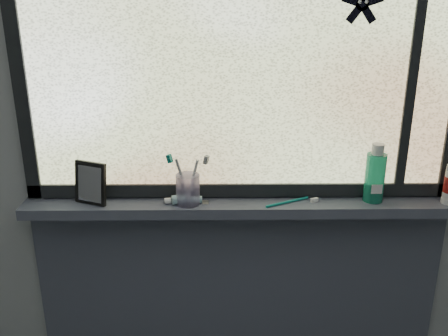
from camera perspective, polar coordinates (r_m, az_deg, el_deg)
wall_back at (r=1.85m, az=1.88°, el=3.57°), size 3.00×0.01×2.50m
windowsill at (r=1.87m, az=1.89°, el=-4.45°), size 1.62×0.14×0.04m
sill_apron at (r=2.18m, az=1.67°, el=-16.11°), size 1.62×0.02×0.98m
window_pane at (r=1.77m, az=2.02°, el=12.07°), size 1.50×0.01×1.00m
frame_bottom at (r=1.90m, az=1.85°, el=-2.47°), size 1.60×0.03×0.05m
frame_left at (r=1.90m, az=-22.53°, el=11.13°), size 0.05×0.03×1.10m
frame_mullion at (r=1.89m, az=20.86°, el=11.32°), size 0.03×0.03×1.00m
starfish_sticker at (r=1.81m, az=15.52°, el=17.60°), size 0.15×0.02×0.15m
vanity_mirror at (r=1.89m, az=-15.01°, el=-1.67°), size 0.14×0.11×0.16m
toothpaste_tube at (r=1.84m, az=-4.38°, el=-3.59°), size 0.20×0.08×0.04m
toothbrush_cup at (r=1.83m, az=-4.15°, el=-2.46°), size 0.11×0.11×0.11m
toothbrush_lying at (r=1.86m, az=7.25°, el=-3.80°), size 0.21×0.12×0.02m
mouthwash_bottle at (r=1.91m, az=16.90°, el=-0.53°), size 0.08×0.08×0.18m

